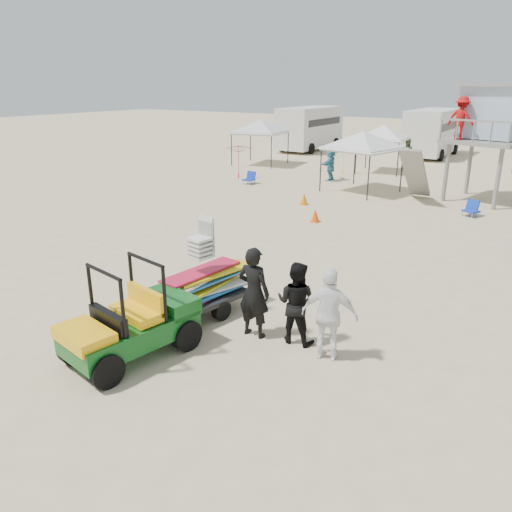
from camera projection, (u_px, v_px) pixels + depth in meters
The scene contains 19 objects.
ground at pixel (150, 357), 9.64m from camera, with size 140.00×140.00×0.00m, color beige.
utility_cart at pixel (127, 316), 9.40m from camera, with size 1.64×2.64×1.87m.
surf_trailer at pixel (205, 280), 11.26m from camera, with size 1.47×2.28×1.99m.
man_left at pixel (254, 292), 10.19m from camera, with size 0.71×0.46×1.94m, color black.
man_mid at pixel (296, 303), 9.99m from camera, with size 0.83×0.65×1.72m, color black.
man_right at pixel (330, 315), 9.34m from camera, with size 1.07×0.45×1.82m, color white.
lifeguard_tower at pixel (489, 117), 21.37m from camera, with size 3.69×3.69×4.89m.
canopy_white_a at pixel (363, 134), 23.48m from camera, with size 3.52×3.52×3.28m.
canopy_white_b at pixel (260, 122), 31.58m from camera, with size 3.27×3.27×3.25m.
canopy_white_c at pixel (384, 127), 28.78m from camera, with size 2.85×2.85×3.15m.
umbrella_a at pixel (238, 161), 27.43m from camera, with size 2.04×2.08×1.87m, color #B71339.
umbrella_b at pixel (344, 159), 28.74m from camera, with size 1.94×1.98×1.78m, color yellow.
cone_near at pixel (315, 215), 18.97m from camera, with size 0.34×0.34×0.50m, color #FF4E08.
cone_far at pixel (304, 199), 21.66m from camera, with size 0.34×0.34×0.50m, color orange.
beach_chair_a at pixel (250, 178), 26.16m from camera, with size 0.58×0.62×0.64m.
beach_chair_c at pixel (472, 208), 19.80m from camera, with size 0.71×0.78×0.64m.
rv_far_left at pixel (310, 126), 38.98m from camera, with size 2.64×6.80×3.25m.
rv_mid_left at pixel (432, 131), 35.54m from camera, with size 2.65×6.50×3.25m.
distant_beachgoers at pixel (394, 159), 28.49m from camera, with size 12.87×11.28×1.84m.
Camera 1 is at (6.34, -5.97, 5.02)m, focal length 35.00 mm.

